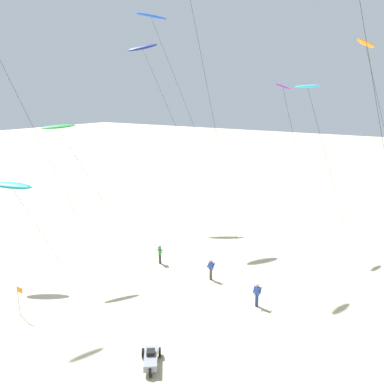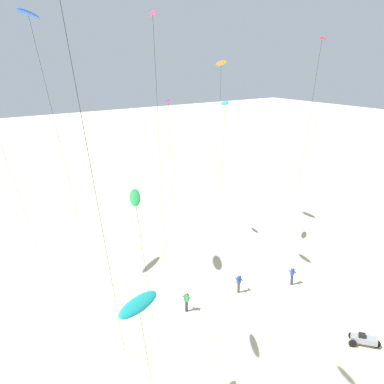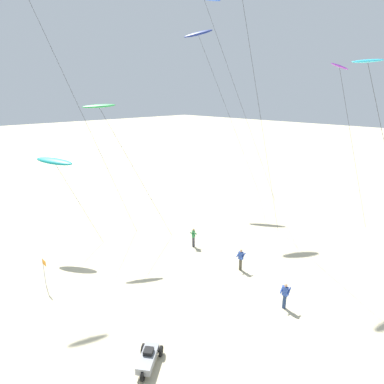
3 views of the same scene
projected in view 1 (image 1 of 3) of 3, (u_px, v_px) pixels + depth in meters
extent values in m
plane|color=beige|center=(67.00, 319.00, 24.56)|extent=(260.00, 260.00, 0.00)
ellipsoid|color=#33BFE0|center=(308.00, 86.00, 30.02)|extent=(2.04, 1.79, 0.41)
cylinder|color=#262626|center=(331.00, 175.00, 32.75)|extent=(3.69, 4.72, 14.50)
cylinder|color=#262626|center=(216.00, 132.00, 34.21)|extent=(3.02, 3.87, 21.49)
ellipsoid|color=teal|center=(11.00, 185.00, 29.00)|extent=(3.29, 2.44, 0.81)
cylinder|color=#262626|center=(39.00, 229.00, 30.43)|extent=(2.04, 2.61, 7.18)
ellipsoid|color=navy|center=(143.00, 47.00, 42.99)|extent=(3.15, 2.85, 1.36)
cylinder|color=#262626|center=(178.00, 133.00, 46.64)|extent=(5.08, 6.52, 18.91)
ellipsoid|color=green|center=(58.00, 127.00, 29.70)|extent=(1.82, 2.56, 0.50)
cylinder|color=#262626|center=(100.00, 196.00, 32.01)|extent=(3.47, 4.45, 11.46)
cylinder|color=#262626|center=(34.00, 129.00, 30.56)|extent=(5.11, 6.55, 22.59)
ellipsoid|color=blue|center=(151.00, 16.00, 38.11)|extent=(2.87, 3.22, 0.95)
cylinder|color=#262626|center=(194.00, 125.00, 42.17)|extent=(5.52, 7.08, 21.37)
ellipsoid|color=purple|center=(283.00, 87.00, 35.17)|extent=(1.27, 1.84, 0.71)
cylinder|color=#262626|center=(300.00, 164.00, 37.73)|extent=(2.97, 3.80, 14.56)
ellipsoid|color=orange|center=(366.00, 43.00, 31.15)|extent=(1.58, 2.61, 0.82)
cylinder|color=navy|center=(257.00, 300.00, 25.98)|extent=(0.22, 0.22, 0.88)
cube|color=#2D4CA5|center=(257.00, 291.00, 25.81)|extent=(0.37, 0.27, 0.58)
sphere|color=tan|center=(257.00, 285.00, 25.71)|extent=(0.20, 0.20, 0.20)
cylinder|color=#2D4CA5|center=(260.00, 290.00, 25.72)|extent=(0.19, 0.51, 0.39)
cylinder|color=#2D4CA5|center=(254.00, 289.00, 25.87)|extent=(0.19, 0.51, 0.39)
cylinder|color=#33333D|center=(160.00, 259.00, 32.59)|extent=(0.22, 0.22, 0.88)
cube|color=#338C4C|center=(160.00, 251.00, 32.41)|extent=(0.34, 0.39, 0.58)
sphere|color=tan|center=(160.00, 246.00, 32.31)|extent=(0.20, 0.20, 0.20)
cylinder|color=#338C4C|center=(160.00, 249.00, 32.61)|extent=(0.48, 0.33, 0.39)
cylinder|color=#338C4C|center=(159.00, 251.00, 32.18)|extent=(0.48, 0.33, 0.39)
cylinder|color=#4C4738|center=(211.00, 274.00, 29.74)|extent=(0.22, 0.22, 0.88)
cube|color=#2D4CA5|center=(211.00, 266.00, 29.56)|extent=(0.35, 0.22, 0.58)
sphere|color=tan|center=(211.00, 261.00, 29.46)|extent=(0.20, 0.20, 0.20)
cylinder|color=#2D4CA5|center=(214.00, 266.00, 29.44)|extent=(0.12, 0.51, 0.39)
cylinder|color=#2D4CA5|center=(208.00, 264.00, 29.65)|extent=(0.12, 0.51, 0.39)
cube|color=gray|center=(151.00, 359.00, 20.26)|extent=(1.58, 1.78, 0.36)
cube|color=black|center=(151.00, 352.00, 20.33)|extent=(0.62, 0.62, 0.20)
cylinder|color=black|center=(150.00, 372.00, 19.52)|extent=(0.41, 0.49, 0.52)
cylinder|color=black|center=(160.00, 352.00, 21.03)|extent=(0.41, 0.49, 0.52)
cylinder|color=black|center=(143.00, 353.00, 20.97)|extent=(0.41, 0.49, 0.52)
cylinder|color=gray|center=(19.00, 301.00, 24.77)|extent=(0.05, 0.05, 2.10)
cube|color=orange|center=(20.00, 290.00, 24.41)|extent=(0.52, 0.03, 0.36)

